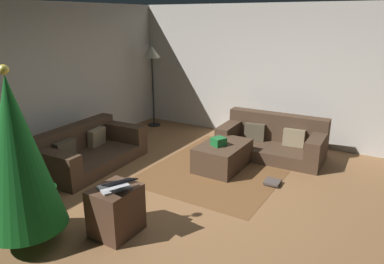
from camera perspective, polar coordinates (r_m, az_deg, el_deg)
The scene contains 14 objects.
ground_plane at distance 4.83m, azimuth 0.71°, elevation -11.39°, with size 6.40×6.40×0.00m, color brown.
rear_partition at distance 6.49m, azimuth -24.03°, elevation 6.94°, with size 6.40×0.12×2.60m, color beige.
corner_partition at distance 7.18m, azimuth 13.80°, elevation 8.87°, with size 0.12×6.40×2.60m, color beige.
couch_left at distance 6.20m, azimuth -16.49°, elevation -2.85°, with size 1.87×1.10×0.63m.
couch_right at distance 6.53m, azimuth 12.70°, elevation -1.31°, with size 0.97×1.81×0.70m.
ottoman at distance 5.86m, azimuth 4.89°, elevation -3.77°, with size 0.98×0.65×0.41m, color #473323.
gift_box at distance 5.70m, azimuth 4.24°, elevation -1.53°, with size 0.20×0.18×0.13m, color #19662D.
tv_remote at distance 5.80m, azimuth 4.01°, elevation -1.75°, with size 0.05×0.16×0.02m, color black.
christmas_tree at distance 4.04m, azimuth -25.97°, elevation -3.26°, with size 0.85×0.85×1.93m.
side_table at distance 4.22m, azimuth -11.95°, elevation -12.08°, with size 0.52×0.44×0.56m, color #4C3323.
laptop at distance 4.01m, azimuth -11.92°, elevation -8.27°, with size 0.46×0.50×0.18m.
book_stack at distance 5.46m, azimuth 12.53°, elevation -7.80°, with size 0.25×0.25×0.06m.
corner_lamp at distance 7.91m, azimuth -6.36°, elevation 11.52°, with size 0.36×0.36×1.76m.
area_rug at distance 5.94m, azimuth 4.84°, elevation -5.56°, with size 2.60×2.00×0.01m, color brown.
Camera 1 is at (-3.63, -2.14, 2.36)m, focal length 33.67 mm.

